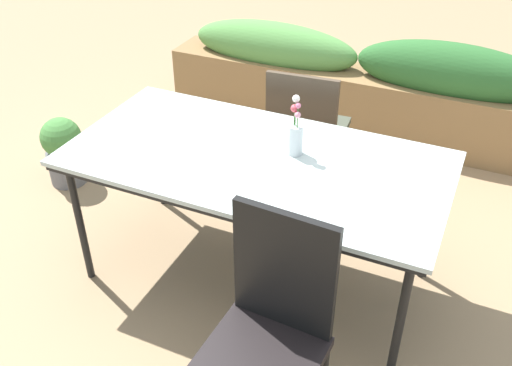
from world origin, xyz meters
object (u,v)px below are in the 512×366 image
object	(u,v)px
dining_table	(256,165)
chair_near_right	(270,328)
chair_far_side	(306,127)
potted_plant	(64,150)
flower_vase	(296,135)
planter_box	(357,85)

from	to	relation	value
dining_table	chair_near_right	xyz separation A→B (m)	(0.41, -0.79, -0.13)
dining_table	chair_far_side	distance (m)	0.82
dining_table	potted_plant	world-z (taller)	dining_table
chair_near_right	chair_far_side	distance (m)	1.64
chair_far_side	flower_vase	distance (m)	0.79
chair_near_right	potted_plant	xyz separation A→B (m)	(-1.93, 1.11, -0.34)
dining_table	chair_near_right	size ratio (longest dim) A/B	1.75
planter_box	chair_near_right	bearing A→B (deg)	-81.26
chair_far_side	planter_box	distance (m)	1.02
chair_far_side	planter_box	world-z (taller)	chair_far_side
flower_vase	potted_plant	distance (m)	1.81
chair_near_right	planter_box	bearing A→B (deg)	-78.09
chair_near_right	chair_far_side	bearing A→B (deg)	-71.33
flower_vase	chair_near_right	bearing A→B (deg)	-74.13
chair_far_side	planter_box	size ratio (longest dim) A/B	0.31
chair_near_right	planter_box	distance (m)	2.62
dining_table	potted_plant	bearing A→B (deg)	167.99
potted_plant	flower_vase	bearing A→B (deg)	-7.58
chair_near_right	planter_box	size ratio (longest dim) A/B	0.35
dining_table	chair_far_side	world-z (taller)	chair_far_side
chair_near_right	chair_far_side	world-z (taller)	chair_near_right
chair_far_side	flower_vase	bearing A→B (deg)	-79.61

